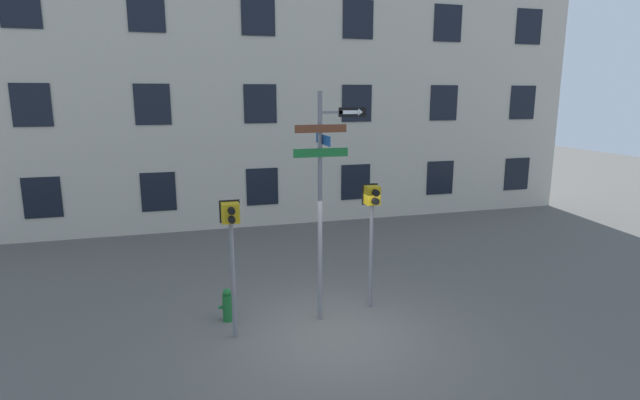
{
  "coord_description": "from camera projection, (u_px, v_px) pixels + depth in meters",
  "views": [
    {
      "loc": [
        -2.71,
        -8.48,
        4.54
      ],
      "look_at": [
        -0.1,
        0.71,
        2.51
      ],
      "focal_mm": 28.0,
      "sensor_mm": 36.0,
      "label": 1
    }
  ],
  "objects": [
    {
      "name": "ground_plane",
      "position": [
        335.0,
        334.0,
        9.65
      ],
      "size": [
        60.0,
        60.0,
        0.0
      ],
      "primitive_type": "plane",
      "color": "#595651"
    },
    {
      "name": "building_facade",
      "position": [
        258.0,
        61.0,
        16.66
      ],
      "size": [
        24.0,
        0.64,
        11.26
      ],
      "color": "beige",
      "rests_on": "ground_plane"
    },
    {
      "name": "street_sign_pole",
      "position": [
        324.0,
        187.0,
        9.73
      ],
      "size": [
        1.47,
        0.92,
        4.6
      ],
      "color": "slate",
      "rests_on": "ground_plane"
    },
    {
      "name": "pedestrian_signal_left",
      "position": [
        231.0,
        233.0,
        9.08
      ],
      "size": [
        0.37,
        0.4,
        2.65
      ],
      "color": "slate",
      "rests_on": "ground_plane"
    },
    {
      "name": "pedestrian_signal_right",
      "position": [
        372.0,
        213.0,
        10.44
      ],
      "size": [
        0.35,
        0.4,
        2.7
      ],
      "color": "slate",
      "rests_on": "ground_plane"
    },
    {
      "name": "fire_hydrant",
      "position": [
        227.0,
        305.0,
        10.14
      ],
      "size": [
        0.36,
        0.2,
        0.69
      ],
      "color": "#196028",
      "rests_on": "ground_plane"
    }
  ]
}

